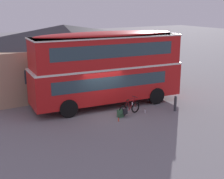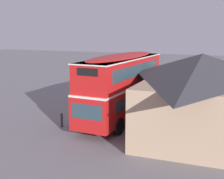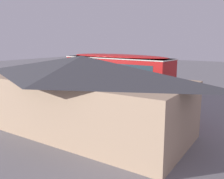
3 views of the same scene
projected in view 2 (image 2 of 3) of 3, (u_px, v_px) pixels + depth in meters
ground_plane at (112, 115)px, 24.49m from camera, size 120.00×120.00×0.00m
double_decker_bus at (122, 84)px, 22.72m from camera, size 9.98×3.28×4.79m
touring_bicycle at (91, 112)px, 23.86m from camera, size 1.71×0.69×1.04m
backpack_on_ground at (94, 112)px, 24.50m from camera, size 0.34×0.33×0.50m
water_bottle_clear_plastic at (82, 119)px, 23.01m from camera, size 0.07×0.07×0.25m
water_bottle_red_squeeze at (90, 112)px, 25.13m from camera, size 0.07×0.07×0.24m
pub_building at (201, 89)px, 21.47m from camera, size 13.94×6.47×4.93m
kerb_bollard at (62, 120)px, 21.50m from camera, size 0.16×0.16×0.97m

